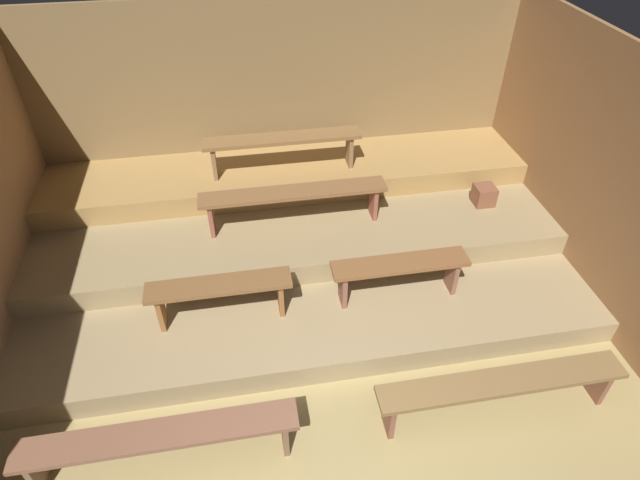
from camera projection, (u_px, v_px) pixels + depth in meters
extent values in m
cube|color=#9D8754|center=(309.00, 309.00, 6.03)|extent=(6.99, 5.48, 0.08)
cube|color=olive|center=(280.00, 105.00, 6.94)|extent=(6.99, 0.06, 2.76)
cube|color=#90623C|center=(599.00, 178.00, 5.55)|extent=(0.06, 5.48, 2.76)
cube|color=#97815A|center=(301.00, 261.00, 6.41)|extent=(6.19, 3.39, 0.27)
cube|color=#978159|center=(294.00, 216.00, 6.67)|extent=(6.19, 2.26, 0.27)
cube|color=#A88148|center=(287.00, 174.00, 6.94)|extent=(6.19, 1.11, 0.27)
cube|color=brown|center=(158.00, 435.00, 4.27)|extent=(2.28, 0.29, 0.05)
cube|color=brown|center=(36.00, 470.00, 4.29)|extent=(0.05, 0.23, 0.43)
cube|color=brown|center=(285.00, 431.00, 4.56)|extent=(0.05, 0.23, 0.43)
cube|color=brown|center=(502.00, 382.00, 4.67)|extent=(2.28, 0.29, 0.05)
cube|color=brown|center=(389.00, 414.00, 4.69)|extent=(0.05, 0.23, 0.43)
cube|color=brown|center=(599.00, 381.00, 4.96)|extent=(0.05, 0.23, 0.43)
cube|color=brown|center=(219.00, 285.00, 5.24)|extent=(1.45, 0.29, 0.05)
cube|color=brown|center=(161.00, 309.00, 5.31)|extent=(0.05, 0.23, 0.43)
cube|color=brown|center=(280.00, 295.00, 5.47)|extent=(0.05, 0.23, 0.43)
cube|color=brown|center=(400.00, 264.00, 5.49)|extent=(1.45, 0.29, 0.05)
cube|color=brown|center=(343.00, 287.00, 5.56)|extent=(0.05, 0.23, 0.43)
cube|color=brown|center=(452.00, 274.00, 5.72)|extent=(0.05, 0.23, 0.43)
cube|color=brown|center=(293.00, 192.00, 6.04)|extent=(2.17, 0.29, 0.05)
cube|color=brown|center=(211.00, 217.00, 6.06)|extent=(0.05, 0.23, 0.43)
cube|color=brown|center=(373.00, 201.00, 6.32)|extent=(0.05, 0.23, 0.43)
cube|color=brown|center=(282.00, 138.00, 6.48)|extent=(1.96, 0.29, 0.05)
cube|color=brown|center=(214.00, 161.00, 6.52)|extent=(0.05, 0.23, 0.43)
cube|color=brown|center=(349.00, 149.00, 6.75)|extent=(0.05, 0.23, 0.43)
cube|color=brown|center=(484.00, 195.00, 6.58)|extent=(0.25, 0.25, 0.25)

